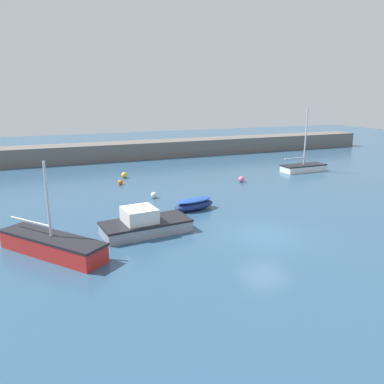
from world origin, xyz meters
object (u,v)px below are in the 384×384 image
at_px(mooring_buoy_yellow, 124,175).
at_px(motorboat_with_cabin, 144,224).
at_px(mooring_buoy_pink, 241,179).
at_px(mooring_buoy_white, 154,195).
at_px(mooring_buoy_orange, 120,182).
at_px(sailboat_tall_mast, 303,167).
at_px(rowboat_with_red_cover, 194,204).
at_px(sailboat_short_mast, 52,245).

bearing_deg(mooring_buoy_yellow, motorboat_with_cabin, -97.85).
bearing_deg(mooring_buoy_pink, mooring_buoy_white, -166.26).
bearing_deg(mooring_buoy_orange, mooring_buoy_pink, -16.90).
distance_m(sailboat_tall_mast, mooring_buoy_white, 17.44).
xyz_separation_m(sailboat_tall_mast, mooring_buoy_pink, (-8.22, -1.90, -0.16)).
bearing_deg(mooring_buoy_orange, rowboat_with_red_cover, -70.91).
bearing_deg(rowboat_with_red_cover, sailboat_short_mast, -167.68).
height_order(rowboat_with_red_cover, mooring_buoy_pink, rowboat_with_red_cover).
bearing_deg(mooring_buoy_pink, sailboat_tall_mast, 13.01).
bearing_deg(mooring_buoy_white, mooring_buoy_orange, 105.45).
height_order(mooring_buoy_orange, mooring_buoy_yellow, mooring_buoy_yellow).
distance_m(mooring_buoy_pink, mooring_buoy_yellow, 10.92).
xyz_separation_m(mooring_buoy_orange, mooring_buoy_yellow, (0.89, 2.61, 0.05)).
distance_m(motorboat_with_cabin, rowboat_with_red_cover, 5.22).
bearing_deg(sailboat_short_mast, motorboat_with_cabin, 65.07).
relative_size(sailboat_short_mast, sailboat_tall_mast, 0.89).
bearing_deg(mooring_buoy_pink, motorboat_with_cabin, -141.60).
height_order(sailboat_short_mast, mooring_buoy_orange, sailboat_short_mast).
bearing_deg(mooring_buoy_orange, sailboat_short_mast, -114.62).
bearing_deg(motorboat_with_cabin, mooring_buoy_orange, 78.92).
bearing_deg(mooring_buoy_yellow, sailboat_short_mast, -113.69).
height_order(motorboat_with_cabin, mooring_buoy_white, motorboat_with_cabin).
xyz_separation_m(motorboat_with_cabin, sailboat_tall_mast, (19.55, 10.88, -0.12)).
bearing_deg(rowboat_with_red_cover, mooring_buoy_orange, 97.14).
height_order(rowboat_with_red_cover, mooring_buoy_white, rowboat_with_red_cover).
height_order(sailboat_short_mast, motorboat_with_cabin, sailboat_short_mast).
xyz_separation_m(sailboat_short_mast, sailboat_tall_mast, (24.49, 12.06, -0.08)).
relative_size(sailboat_short_mast, mooring_buoy_white, 12.10).
bearing_deg(mooring_buoy_orange, mooring_buoy_white, -74.55).
bearing_deg(mooring_buoy_orange, mooring_buoy_yellow, 71.20).
bearing_deg(sailboat_short_mast, sailboat_tall_mast, 77.87).
relative_size(motorboat_with_cabin, mooring_buoy_yellow, 9.47).
height_order(mooring_buoy_pink, mooring_buoy_white, mooring_buoy_pink).
bearing_deg(mooring_buoy_orange, motorboat_with_cabin, -95.37).
xyz_separation_m(sailboat_tall_mast, mooring_buoy_yellow, (-17.53, 3.81, -0.15)).
height_order(motorboat_with_cabin, mooring_buoy_yellow, motorboat_with_cabin).
relative_size(mooring_buoy_white, mooring_buoy_orange, 1.06).
distance_m(sailboat_short_mast, sailboat_tall_mast, 27.30).
bearing_deg(mooring_buoy_white, mooring_buoy_pink, 13.74).
bearing_deg(mooring_buoy_yellow, mooring_buoy_orange, -108.80).
height_order(rowboat_with_red_cover, mooring_buoy_yellow, rowboat_with_red_cover).
height_order(mooring_buoy_white, mooring_buoy_yellow, mooring_buoy_yellow).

